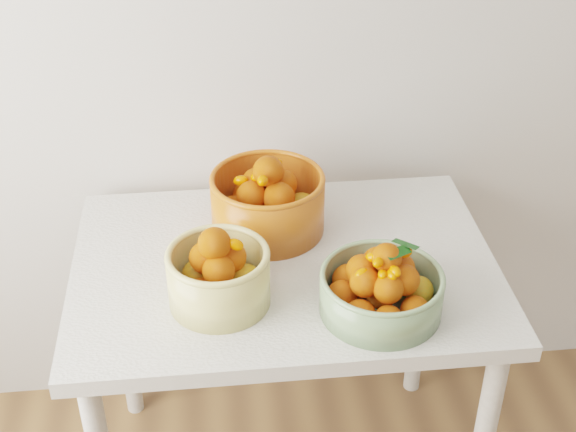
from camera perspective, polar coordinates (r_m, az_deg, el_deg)
name	(u,v)px	position (r m, az deg, el deg)	size (l,w,h in m)	color
table	(284,293)	(1.96, -0.25, -5.53)	(1.00, 0.70, 0.75)	silver
bowl_cream	(219,275)	(1.75, -4.94, -4.18)	(0.27, 0.27, 0.19)	#D9C579
bowl_green	(381,288)	(1.74, 6.64, -5.11)	(0.35, 0.35, 0.17)	gray
bowl_orange	(268,201)	(1.97, -1.46, 1.04)	(0.33, 0.33, 0.20)	#CD5319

